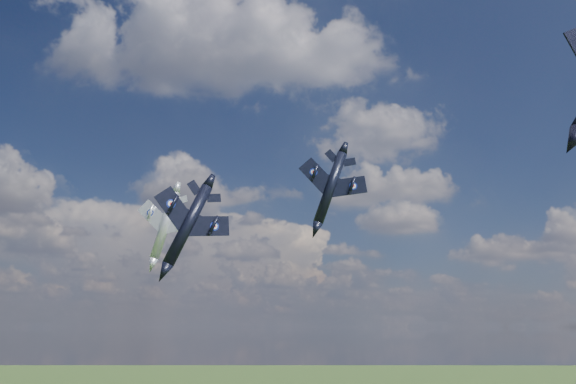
# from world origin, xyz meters

# --- Properties ---
(jet_lead_navy) EXTENTS (16.12, 18.32, 7.32)m
(jet_lead_navy) POSITION_xyz_m (-6.22, 14.68, 78.49)
(jet_lead_navy) COLOR black
(jet_high_navy) EXTENTS (13.02, 17.04, 7.21)m
(jet_high_navy) POSITION_xyz_m (12.41, 31.97, 87.42)
(jet_high_navy) COLOR black
(jet_left_silver) EXTENTS (12.10, 15.12, 5.48)m
(jet_left_silver) POSITION_xyz_m (-12.16, 26.59, 80.59)
(jet_left_silver) COLOR #ADB0B8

